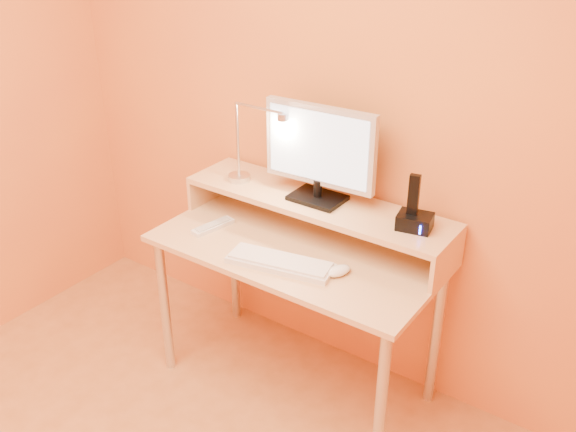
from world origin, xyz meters
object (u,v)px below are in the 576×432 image
Objects in this scene: phone_dock at (415,222)px; mouse at (339,271)px; monitor_panel at (320,146)px; keyboard at (280,263)px; lamp_base at (239,177)px; remote_control at (213,227)px.

phone_dock is 0.35m from mouse.
keyboard is (0.03, -0.31, -0.39)m from monitor_panel.
remote_control is at bearing -89.69° from lamp_base.
monitor_panel is at bearing 5.79° from lamp_base.
mouse reaches higher than keyboard.
lamp_base is at bearing -176.79° from mouse.
mouse is at bearing 7.21° from keyboard.
monitor_panel is 0.50m from keyboard.
phone_dock is at bearing 70.47° from mouse.
lamp_base is at bearing 135.21° from keyboard.
keyboard is at bearing -0.15° from remote_control.
phone_dock is at bearing 25.99° from remote_control.
mouse is (-0.19, -0.23, -0.17)m from phone_dock.
mouse is (0.22, 0.08, 0.01)m from keyboard.
mouse is (0.64, -0.20, -0.15)m from lamp_base.
monitor_panel reaches higher than mouse.
phone_dock reaches higher than remote_control.
remote_control is (-0.42, 0.08, -0.00)m from keyboard.
remote_control is (-0.83, -0.22, -0.18)m from phone_dock.
lamp_base reaches higher than keyboard.
phone_dock is 0.54m from keyboard.
phone_dock reaches higher than keyboard.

